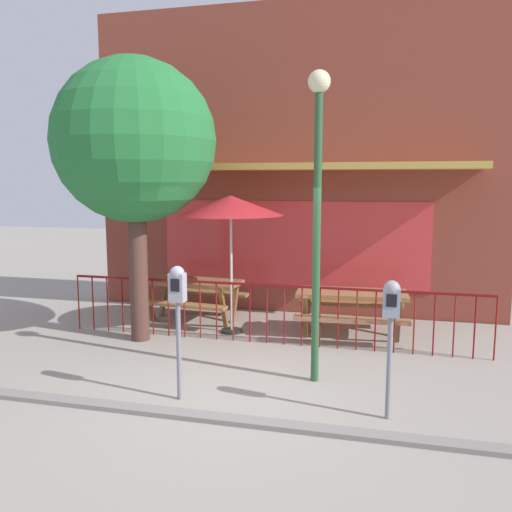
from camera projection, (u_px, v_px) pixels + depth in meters
name	position (u px, v px, depth m)	size (l,w,h in m)	color
ground	(230.00, 391.00, 6.59)	(40.00, 40.00, 0.00)	gray
pub_storefront	(294.00, 162.00, 10.39)	(8.06, 1.40, 5.93)	#462418
patio_fence_front	(267.00, 303.00, 8.44)	(6.80, 0.04, 0.97)	maroon
picnic_table_left	(192.00, 289.00, 9.79)	(1.91, 1.51, 0.79)	brown
picnic_table_right	(351.00, 301.00, 8.79)	(1.89, 1.48, 0.79)	brown
patio_umbrella	(231.00, 206.00, 8.84)	(1.76, 1.76, 2.35)	black
parking_meter_near	(178.00, 297.00, 6.17)	(0.18, 0.17, 1.61)	slate
parking_meter_far	(391.00, 313.00, 5.66)	(0.18, 0.17, 1.54)	slate
street_tree	(134.00, 143.00, 8.28)	(2.56, 2.56, 4.48)	#4C2F28
street_lamp	(318.00, 183.00, 6.58)	(0.28, 0.28, 3.92)	#29512F
curb_edge	(208.00, 420.00, 5.80)	(11.29, 0.20, 0.11)	gray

